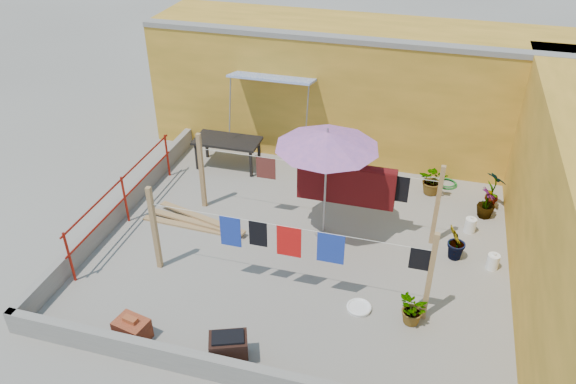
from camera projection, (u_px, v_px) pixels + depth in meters
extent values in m
plane|color=#9E998E|center=(303.00, 245.00, 11.43)|extent=(80.00, 80.00, 0.00)
cube|color=gold|center=(369.00, 89.00, 14.27)|extent=(11.00, 2.40, 3.20)
cube|color=gray|center=(367.00, 41.00, 12.59)|extent=(11.00, 0.35, 0.12)
cube|color=#2D51B2|center=(272.00, 78.00, 13.15)|extent=(2.00, 0.79, 0.22)
cylinder|color=gray|center=(230.00, 105.00, 13.41)|extent=(0.03, 0.30, 1.28)
cylinder|color=gray|center=(307.00, 114.00, 12.98)|extent=(0.03, 0.30, 1.28)
cube|color=gray|center=(244.00, 375.00, 8.41)|extent=(8.30, 0.16, 0.44)
cube|color=gray|center=(123.00, 206.00, 12.25)|extent=(0.16, 7.30, 0.44)
cylinder|color=#9C1B0F|center=(70.00, 257.00, 10.23)|extent=(0.05, 0.05, 1.10)
cylinder|color=#9C1B0F|center=(125.00, 199.00, 11.85)|extent=(0.05, 0.05, 1.10)
cylinder|color=#9C1B0F|center=(167.00, 156.00, 13.48)|extent=(0.05, 0.05, 1.10)
cylinder|color=#9C1B0F|center=(121.00, 179.00, 11.59)|extent=(0.04, 4.20, 0.04)
cylinder|color=#9C1B0F|center=(125.00, 197.00, 11.83)|extent=(0.04, 4.20, 0.04)
cube|color=tan|center=(155.00, 229.00, 10.38)|extent=(0.09, 0.09, 1.80)
cube|color=tan|center=(430.00, 277.00, 9.24)|extent=(0.09, 0.09, 1.80)
cube|color=tan|center=(437.00, 206.00, 11.02)|extent=(0.09, 0.09, 1.80)
cube|color=tan|center=(202.00, 171.00, 12.17)|extent=(0.09, 0.09, 1.80)
cylinder|color=silver|center=(284.00, 226.00, 9.51)|extent=(5.00, 0.01, 0.01)
cylinder|color=silver|center=(314.00, 164.00, 11.30)|extent=(5.00, 0.01, 0.01)
cube|color=#500D0E|center=(346.00, 185.00, 11.34)|extent=(2.00, 0.22, 0.83)
cube|color=black|center=(399.00, 189.00, 11.06)|extent=(0.38, 0.02, 0.58)
cube|color=maroon|center=(266.00, 168.00, 11.67)|extent=(0.42, 0.02, 0.49)
cube|color=#1E36A4|center=(230.00, 231.00, 9.91)|extent=(0.38, 0.02, 0.62)
cube|color=black|center=(258.00, 234.00, 9.76)|extent=(0.33, 0.02, 0.51)
cube|color=red|center=(289.00, 241.00, 9.66)|extent=(0.44, 0.02, 0.62)
cube|color=#1E36A4|center=(331.00, 248.00, 9.49)|extent=(0.47, 0.02, 0.60)
cube|color=black|center=(420.00, 259.00, 9.10)|extent=(0.34, 0.02, 0.42)
cylinder|color=gray|center=(323.00, 232.00, 11.74)|extent=(0.36, 0.36, 0.06)
cylinder|color=gray|center=(325.00, 186.00, 11.13)|extent=(0.04, 0.04, 2.33)
cone|color=#C369A8|center=(327.00, 140.00, 10.57)|extent=(2.36, 2.36, 0.32)
cylinder|color=gray|center=(328.00, 131.00, 10.48)|extent=(0.04, 0.04, 0.10)
cube|color=black|center=(227.00, 141.00, 13.76)|extent=(1.62, 0.82, 0.06)
cube|color=black|center=(197.00, 156.00, 13.85)|extent=(0.06, 0.06, 0.70)
cube|color=black|center=(207.00, 145.00, 14.38)|extent=(0.06, 0.06, 0.70)
cube|color=black|center=(251.00, 164.00, 13.54)|extent=(0.06, 0.06, 0.70)
cube|color=black|center=(259.00, 152.00, 14.06)|extent=(0.06, 0.06, 0.70)
cube|color=#9B3B23|center=(132.00, 330.00, 9.20)|extent=(0.60, 0.49, 0.39)
cube|color=#A24526|center=(130.00, 320.00, 9.08)|extent=(0.26, 0.16, 0.08)
cube|color=tan|center=(191.00, 226.00, 11.93)|extent=(2.21, 0.24, 0.04)
cube|color=tan|center=(196.00, 222.00, 11.98)|extent=(2.21, 0.43, 0.04)
cube|color=tan|center=(202.00, 218.00, 12.04)|extent=(2.17, 0.73, 0.04)
cube|color=black|center=(229.00, 349.00, 8.79)|extent=(0.70, 0.59, 0.50)
cube|color=black|center=(228.00, 337.00, 8.64)|extent=(0.57, 0.46, 0.04)
cylinder|color=white|center=(359.00, 308.00, 9.86)|extent=(0.42, 0.42, 0.05)
torus|color=white|center=(359.00, 307.00, 9.85)|extent=(0.44, 0.44, 0.05)
cylinder|color=white|center=(470.00, 225.00, 11.73)|extent=(0.24, 0.24, 0.32)
cylinder|color=white|center=(472.00, 218.00, 11.63)|extent=(0.06, 0.06, 0.05)
cylinder|color=white|center=(493.00, 262.00, 10.73)|extent=(0.23, 0.23, 0.32)
cylinder|color=white|center=(495.00, 254.00, 10.64)|extent=(0.06, 0.06, 0.05)
torus|color=#186F24|center=(447.00, 184.00, 13.40)|extent=(0.49, 0.49, 0.03)
torus|color=#186F24|center=(447.00, 183.00, 13.38)|extent=(0.41, 0.41, 0.03)
imported|color=#215F1B|center=(433.00, 180.00, 12.89)|extent=(0.69, 0.61, 0.72)
imported|color=#215F1B|center=(487.00, 203.00, 12.10)|extent=(0.44, 0.44, 0.70)
imported|color=#215F1B|center=(494.00, 189.00, 12.37)|extent=(0.57, 0.57, 0.91)
imported|color=#215F1B|center=(456.00, 243.00, 10.84)|extent=(0.45, 0.51, 0.80)
imported|color=#215F1B|center=(413.00, 310.00, 9.43)|extent=(0.55, 0.61, 0.61)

